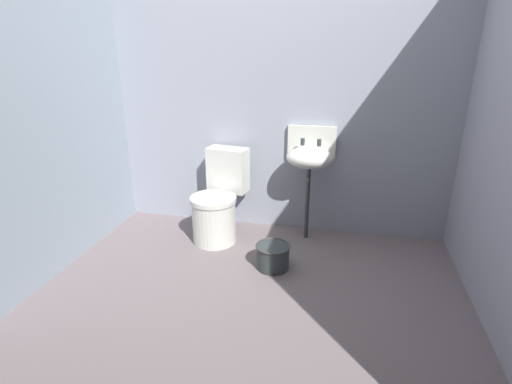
% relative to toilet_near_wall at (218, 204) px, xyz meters
% --- Properties ---
extents(ground_plane, '(3.41, 2.96, 0.08)m').
position_rel_toilet_near_wall_xyz_m(ground_plane, '(0.48, -0.93, -0.36)').
color(ground_plane, slate).
extents(wall_back, '(3.41, 0.10, 2.49)m').
position_rel_toilet_near_wall_xyz_m(wall_back, '(0.48, 0.40, 0.92)').
color(wall_back, '#9399A7').
rests_on(wall_back, ground).
extents(wall_left, '(0.10, 2.76, 2.49)m').
position_rel_toilet_near_wall_xyz_m(wall_left, '(-1.07, -0.83, 0.92)').
color(wall_left, '#8C9BA8').
rests_on(wall_left, ground).
extents(toilet_near_wall, '(0.48, 0.65, 0.78)m').
position_rel_toilet_near_wall_xyz_m(toilet_near_wall, '(0.00, 0.00, 0.00)').
color(toilet_near_wall, silver).
rests_on(toilet_near_wall, ground).
extents(sink, '(0.42, 0.35, 0.99)m').
position_rel_toilet_near_wall_xyz_m(sink, '(0.77, 0.19, 0.43)').
color(sink, '#313839').
rests_on(sink, ground).
extents(bucket, '(0.27, 0.27, 0.20)m').
position_rel_toilet_near_wall_xyz_m(bucket, '(0.57, -0.42, -0.22)').
color(bucket, '#313839').
rests_on(bucket, ground).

